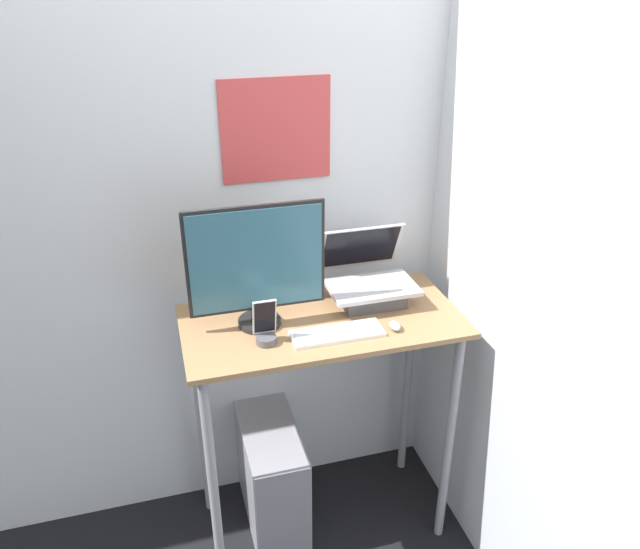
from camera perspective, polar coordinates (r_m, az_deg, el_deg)
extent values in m
cube|color=silver|center=(2.43, -2.03, 5.75)|extent=(6.00, 0.05, 2.60)
cube|color=#BF3F3F|center=(2.29, -4.04, 13.01)|extent=(0.40, 0.01, 0.37)
cube|color=silver|center=(2.15, 17.39, 1.64)|extent=(0.05, 6.00, 2.60)
cube|color=#936D47|center=(2.27, 0.18, -4.27)|extent=(1.01, 0.50, 0.02)
cylinder|color=gray|center=(2.36, -9.70, -18.92)|extent=(0.04, 0.04, 0.99)
cylinder|color=gray|center=(2.56, 11.71, -14.76)|extent=(0.04, 0.04, 0.99)
cylinder|color=gray|center=(2.66, -10.84, -12.77)|extent=(0.04, 0.04, 0.99)
cylinder|color=gray|center=(2.84, 8.00, -9.64)|extent=(0.04, 0.04, 0.99)
cube|color=#4C4C51|center=(2.35, 4.76, -2.04)|extent=(0.23, 0.14, 0.06)
cube|color=#B7B7BC|center=(2.33, 4.79, -1.18)|extent=(0.33, 0.21, 0.02)
cube|color=#B7B7BC|center=(2.41, 3.70, 2.52)|extent=(0.33, 0.09, 0.19)
cube|color=black|center=(2.40, 3.74, 2.52)|extent=(0.29, 0.08, 0.17)
cylinder|color=black|center=(2.24, -5.55, -4.31)|extent=(0.15, 0.15, 0.02)
cylinder|color=black|center=(2.22, -5.59, -3.49)|extent=(0.06, 0.06, 0.05)
cube|color=black|center=(2.12, -5.86, 1.43)|extent=(0.48, 0.01, 0.39)
cube|color=#336072|center=(2.12, -5.82, 1.34)|extent=(0.46, 0.01, 0.36)
cube|color=white|center=(2.16, 1.58, -5.42)|extent=(0.32, 0.11, 0.01)
cube|color=silver|center=(2.16, 1.58, -5.23)|extent=(0.30, 0.09, 0.00)
ellipsoid|color=#99999E|center=(2.21, 6.87, -4.69)|extent=(0.04, 0.06, 0.03)
cylinder|color=#4C4C51|center=(2.12, -4.93, -5.98)|extent=(0.07, 0.07, 0.03)
cube|color=silver|center=(2.09, -5.10, -3.89)|extent=(0.08, 0.04, 0.14)
cube|color=black|center=(2.09, -5.07, -3.93)|extent=(0.07, 0.03, 0.13)
cube|color=gray|center=(2.77, -4.45, -17.66)|extent=(0.23, 0.47, 0.47)
cube|color=slate|center=(2.61, -3.28, -21.23)|extent=(0.21, 0.01, 0.45)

